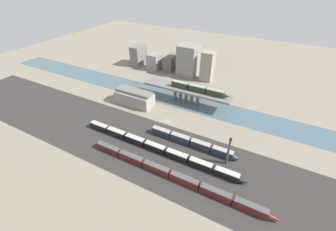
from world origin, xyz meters
The scene contains 15 objects.
ground_plane centered at (0.00, 0.00, 0.00)m, with size 400.00×400.00×0.00m, color gray.
railbed_yard centered at (0.00, -24.00, 0.00)m, with size 280.00×42.00×0.01m, color #33302D.
river_water centered at (0.00, 24.97, 0.00)m, with size 320.00×19.64×0.01m, color #47606B.
bridge centered at (0.00, 24.97, 7.79)m, with size 57.58×9.83×9.30m.
train_on_bridge centered at (8.12, 24.97, 11.16)m, with size 37.47×2.82×3.80m.
train_yard_near centered at (21.45, -34.80, 1.71)m, with size 82.96×2.75×3.49m.
train_yard_mid centered at (7.42, -23.74, 1.75)m, with size 84.34×2.92×3.57m.
train_yard_far centered at (20.47, -12.35, 1.97)m, with size 46.21×2.96×4.02m.
warehouse_building centered at (-27.48, 7.08, 4.60)m, with size 24.26×10.20×9.68m.
signal_tower centered at (38.52, -16.02, 7.18)m, with size 1.02×1.02×14.73m.
city_block_far_left centered at (-63.42, 64.32, 8.34)m, with size 8.27×14.89×16.69m, color slate.
city_block_left centered at (-46.03, 62.18, 6.52)m, with size 9.37×11.53×13.05m, color gray.
city_block_center centered at (-33.39, 67.83, 6.06)m, with size 8.12×15.91×12.13m, color #605B56.
city_block_right centered at (-16.78, 64.80, 11.89)m, with size 14.63×13.98×23.77m, color gray.
city_block_far_right centered at (0.06, 62.17, 11.00)m, with size 8.71×8.42×21.99m, color gray.
Camera 1 is at (49.42, -91.18, 74.58)m, focal length 24.00 mm.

